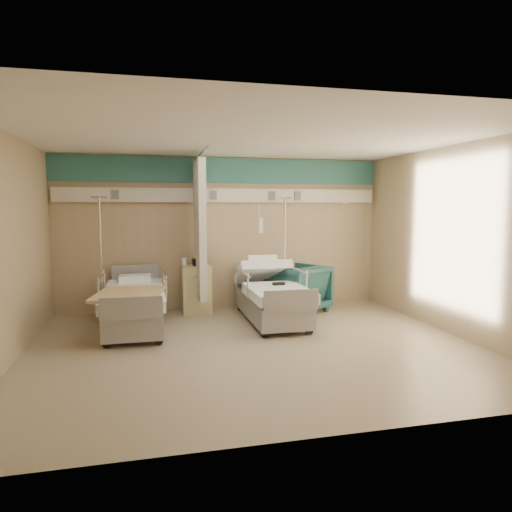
# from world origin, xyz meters

# --- Properties ---
(ground) EXTENTS (6.00, 5.00, 0.00)m
(ground) POSITION_xyz_m (0.00, 0.00, 0.00)
(ground) COLOR tan
(ground) RESTS_ON ground
(room_walls) EXTENTS (6.04, 5.04, 2.82)m
(room_walls) POSITION_xyz_m (-0.03, 0.25, 1.86)
(room_walls) COLOR tan
(room_walls) RESTS_ON ground
(bed_right) EXTENTS (1.00, 2.16, 0.63)m
(bed_right) POSITION_xyz_m (0.60, 1.30, 0.32)
(bed_right) COLOR white
(bed_right) RESTS_ON ground
(bed_left) EXTENTS (1.00, 2.16, 0.63)m
(bed_left) POSITION_xyz_m (-1.60, 1.30, 0.32)
(bed_left) COLOR white
(bed_left) RESTS_ON ground
(bedside_cabinet) EXTENTS (0.50, 0.48, 0.85)m
(bedside_cabinet) POSITION_xyz_m (-0.55, 2.20, 0.42)
(bedside_cabinet) COLOR #DBCB88
(bedside_cabinet) RESTS_ON ground
(visitor_armchair) EXTENTS (1.25, 1.26, 0.85)m
(visitor_armchair) POSITION_xyz_m (1.25, 1.90, 0.43)
(visitor_armchair) COLOR #20504D
(visitor_armchair) RESTS_ON ground
(waffle_blanket) EXTENTS (0.76, 0.74, 0.07)m
(waffle_blanket) POSITION_xyz_m (1.24, 1.91, 0.89)
(waffle_blanket) COLOR silver
(waffle_blanket) RESTS_ON visitor_armchair
(iv_stand_right) EXTENTS (0.37, 0.37, 2.07)m
(iv_stand_right) POSITION_xyz_m (1.10, 2.23, 0.42)
(iv_stand_right) COLOR silver
(iv_stand_right) RESTS_ON ground
(iv_stand_left) EXTENTS (0.37, 0.37, 2.07)m
(iv_stand_left) POSITION_xyz_m (-2.13, 2.03, 0.42)
(iv_stand_left) COLOR silver
(iv_stand_left) RESTS_ON ground
(call_remote) EXTENTS (0.20, 0.09, 0.04)m
(call_remote) POSITION_xyz_m (0.68, 1.16, 0.65)
(call_remote) COLOR black
(call_remote) RESTS_ON bed_right
(tan_blanket) EXTENTS (1.07, 1.26, 0.04)m
(tan_blanket) POSITION_xyz_m (-1.65, 0.84, 0.65)
(tan_blanket) COLOR tan
(tan_blanket) RESTS_ON bed_left
(toiletry_bag) EXTENTS (0.24, 0.17, 0.12)m
(toiletry_bag) POSITION_xyz_m (-0.49, 2.22, 0.91)
(toiletry_bag) COLOR black
(toiletry_bag) RESTS_ON bedside_cabinet
(white_cup) EXTENTS (0.12, 0.12, 0.14)m
(white_cup) POSITION_xyz_m (-0.74, 2.26, 0.92)
(white_cup) COLOR white
(white_cup) RESTS_ON bedside_cabinet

